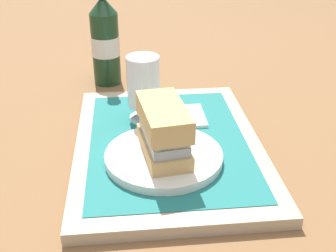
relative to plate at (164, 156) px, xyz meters
The scene contains 8 objects.
ground_plane 0.07m from the plate, 12.14° to the right, with size 3.00×3.00×0.00m, color brown.
tray 0.07m from the plate, 12.14° to the right, with size 0.44×0.32×0.02m, color tan.
placemat 0.06m from the plate, 12.14° to the right, with size 0.38×0.27×0.00m, color #1E6B66.
plate is the anchor object (origin of this frame).
sandwich 0.05m from the plate, ahead, with size 0.14×0.08×0.08m.
beer_glass 0.16m from the plate, ahead, with size 0.06×0.06×0.12m.
napkin_folded 0.16m from the plate, 21.42° to the right, with size 0.09×0.07×0.01m, color white.
beer_bottle 0.41m from the plate, 14.32° to the left, with size 0.07×0.07×0.27m.
Camera 1 is at (-0.64, 0.07, 0.40)m, focal length 46.01 mm.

